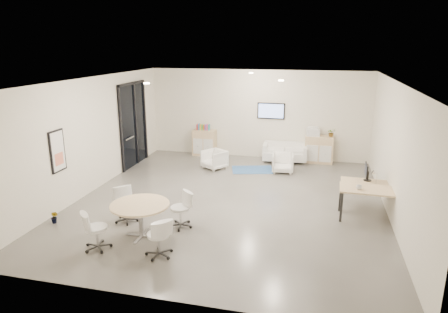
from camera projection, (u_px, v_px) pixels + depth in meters
name	position (u px, v px, depth m)	size (l,w,h in m)	color
room_shell	(230.00, 143.00, 10.33)	(9.60, 10.60, 4.80)	#504E49
glass_door	(133.00, 122.00, 13.60)	(0.09, 1.90, 2.85)	black
artwork	(58.00, 151.00, 9.75)	(0.05, 0.54, 1.04)	black
wall_tv	(271.00, 111.00, 14.35)	(0.98, 0.06, 0.58)	black
ceiling_spots	(230.00, 78.00, 10.73)	(3.14, 4.14, 0.03)	#FFEAC6
sideboard_left	(205.00, 143.00, 15.05)	(0.86, 0.45, 0.97)	tan
sideboard_right	(319.00, 149.00, 14.09)	(0.97, 0.47, 0.97)	tan
books	(203.00, 127.00, 14.90)	(0.50, 0.14, 0.22)	red
printer	(313.00, 132.00, 13.98)	(0.48, 0.42, 0.31)	white
loveseat	(285.00, 153.00, 14.28)	(1.58, 0.85, 0.58)	white
blue_rug	(253.00, 170.00, 13.39)	(1.35, 0.90, 0.01)	#32589A
armchair_left	(214.00, 158.00, 13.45)	(0.68, 0.64, 0.70)	white
armchair_right	(283.00, 162.00, 13.08)	(0.67, 0.63, 0.69)	white
desk_rear	(368.00, 185.00, 10.13)	(1.35, 0.72, 0.69)	tan
desk_front	(372.00, 192.00, 9.45)	(1.50, 0.79, 0.77)	tan
monitor	(367.00, 172.00, 10.19)	(0.20, 0.50, 0.44)	black
round_table	(140.00, 208.00, 8.55)	(1.27, 1.27, 0.77)	tan
meeting_chairs	(141.00, 219.00, 8.63)	(2.19, 2.19, 0.82)	white
plant_cabinet	(331.00, 133.00, 13.82)	(0.27, 0.30, 0.23)	#3F7F3F
plant_floor	(55.00, 220.00, 9.39)	(0.17, 0.30, 0.14)	#3F7F3F
cup	(359.00, 187.00, 9.38)	(0.13, 0.10, 0.13)	white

